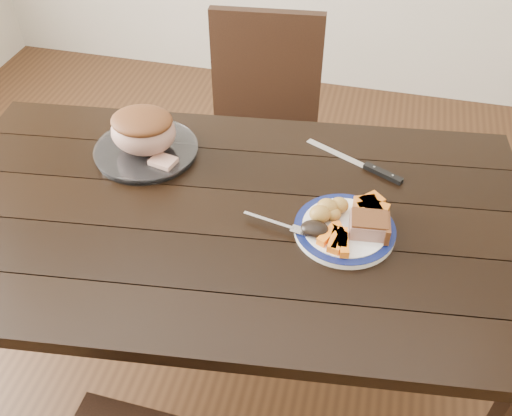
% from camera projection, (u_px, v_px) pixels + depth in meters
% --- Properties ---
extents(ground, '(4.00, 4.00, 0.00)m').
position_uv_depth(ground, '(235.00, 366.00, 2.01)').
color(ground, '#472B16').
rests_on(ground, ground).
extents(dining_table, '(1.70, 1.09, 0.75)m').
position_uv_depth(dining_table, '(230.00, 237.00, 1.57)').
color(dining_table, black).
rests_on(dining_table, ground).
extents(chair_far, '(0.46, 0.47, 0.93)m').
position_uv_depth(chair_far, '(262.00, 125.00, 2.20)').
color(chair_far, black).
rests_on(chair_far, ground).
extents(dinner_plate, '(0.26, 0.26, 0.02)m').
position_uv_depth(dinner_plate, '(345.00, 230.00, 1.45)').
color(dinner_plate, white).
rests_on(dinner_plate, dining_table).
extents(plate_rim, '(0.26, 0.26, 0.02)m').
position_uv_depth(plate_rim, '(345.00, 227.00, 1.44)').
color(plate_rim, '#0E1647').
rests_on(plate_rim, dinner_plate).
extents(serving_platter, '(0.30, 0.30, 0.02)m').
position_uv_depth(serving_platter, '(147.00, 151.00, 1.69)').
color(serving_platter, white).
rests_on(serving_platter, dining_table).
extents(pork_slice, '(0.10, 0.08, 0.04)m').
position_uv_depth(pork_slice, '(369.00, 226.00, 1.41)').
color(pork_slice, '#A87566').
rests_on(pork_slice, dinner_plate).
extents(roasted_potatoes, '(0.09, 0.09, 0.05)m').
position_uv_depth(roasted_potatoes, '(328.00, 210.00, 1.45)').
color(roasted_potatoes, gold).
rests_on(roasted_potatoes, dinner_plate).
extents(carrot_batons, '(0.08, 0.11, 0.02)m').
position_uv_depth(carrot_batons, '(338.00, 239.00, 1.39)').
color(carrot_batons, orange).
rests_on(carrot_batons, dinner_plate).
extents(pumpkin_wedges, '(0.09, 0.10, 0.04)m').
position_uv_depth(pumpkin_wedges, '(371.00, 208.00, 1.46)').
color(pumpkin_wedges, orange).
rests_on(pumpkin_wedges, dinner_plate).
extents(dark_mushroom, '(0.07, 0.05, 0.03)m').
position_uv_depth(dark_mushroom, '(315.00, 229.00, 1.41)').
color(dark_mushroom, black).
rests_on(dark_mushroom, dinner_plate).
extents(fork, '(0.18, 0.05, 0.00)m').
position_uv_depth(fork, '(281.00, 225.00, 1.44)').
color(fork, silver).
rests_on(fork, dinner_plate).
extents(roast_joint, '(0.19, 0.16, 0.12)m').
position_uv_depth(roast_joint, '(143.00, 132.00, 1.64)').
color(roast_joint, tan).
rests_on(roast_joint, serving_platter).
extents(cut_slice, '(0.08, 0.07, 0.02)m').
position_uv_depth(cut_slice, '(163.00, 162.00, 1.62)').
color(cut_slice, tan).
rests_on(cut_slice, serving_platter).
extents(carving_knife, '(0.30, 0.16, 0.01)m').
position_uv_depth(carving_knife, '(371.00, 168.00, 1.63)').
color(carving_knife, silver).
rests_on(carving_knife, dining_table).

